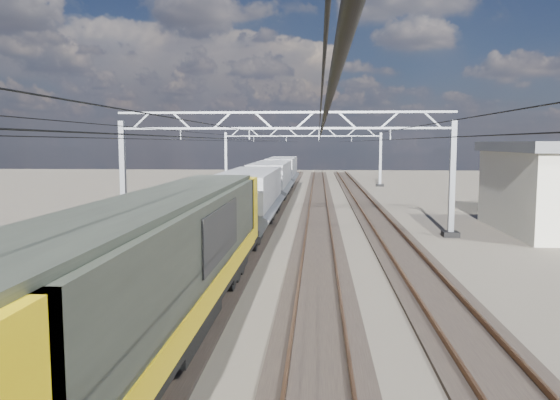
# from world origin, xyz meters

# --- Properties ---
(ground) EXTENTS (160.00, 160.00, 0.00)m
(ground) POSITION_xyz_m (0.00, 0.00, 0.00)
(ground) COLOR #2C2621
(ground) RESTS_ON ground
(track_outer_west) EXTENTS (2.60, 140.00, 0.30)m
(track_outer_west) POSITION_xyz_m (-6.00, 0.00, 0.07)
(track_outer_west) COLOR black
(track_outer_west) RESTS_ON ground
(track_loco) EXTENTS (2.60, 140.00, 0.30)m
(track_loco) POSITION_xyz_m (-2.00, 0.00, 0.07)
(track_loco) COLOR black
(track_loco) RESTS_ON ground
(track_inner_east) EXTENTS (2.60, 140.00, 0.30)m
(track_inner_east) POSITION_xyz_m (2.00, 0.00, 0.07)
(track_inner_east) COLOR black
(track_inner_east) RESTS_ON ground
(track_outer_east) EXTENTS (2.60, 140.00, 0.30)m
(track_outer_east) POSITION_xyz_m (6.00, 0.00, 0.07)
(track_outer_east) COLOR black
(track_outer_east) RESTS_ON ground
(catenary_gantry_mid) EXTENTS (19.90, 0.90, 7.11)m
(catenary_gantry_mid) POSITION_xyz_m (0.00, 4.00, 3.91)
(catenary_gantry_mid) COLOR gray
(catenary_gantry_mid) RESTS_ON ground
(catenary_gantry_far) EXTENTS (19.90, 0.90, 7.11)m
(catenary_gantry_far) POSITION_xyz_m (0.00, 40.00, 3.91)
(catenary_gantry_far) COLOR gray
(catenary_gantry_far) RESTS_ON ground
(overhead_wires) EXTENTS (12.03, 140.00, 0.53)m
(overhead_wires) POSITION_xyz_m (0.00, 8.00, 5.75)
(overhead_wires) COLOR black
(overhead_wires) RESTS_ON ground
(locomotive) EXTENTS (2.76, 21.10, 3.62)m
(locomotive) POSITION_xyz_m (-2.00, -13.75, 2.33)
(locomotive) COLOR black
(locomotive) RESTS_ON ground
(hopper_wagon_lead) EXTENTS (3.38, 13.00, 3.25)m
(hopper_wagon_lead) POSITION_xyz_m (-2.00, 3.95, 2.23)
(hopper_wagon_lead) COLOR black
(hopper_wagon_lead) RESTS_ON ground
(hopper_wagon_mid) EXTENTS (3.38, 13.00, 3.25)m
(hopper_wagon_mid) POSITION_xyz_m (-2.00, 18.15, 2.23)
(hopper_wagon_mid) COLOR black
(hopper_wagon_mid) RESTS_ON ground
(hopper_wagon_third) EXTENTS (3.38, 13.00, 3.25)m
(hopper_wagon_third) POSITION_xyz_m (-2.00, 32.35, 2.23)
(hopper_wagon_third) COLOR black
(hopper_wagon_third) RESTS_ON ground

